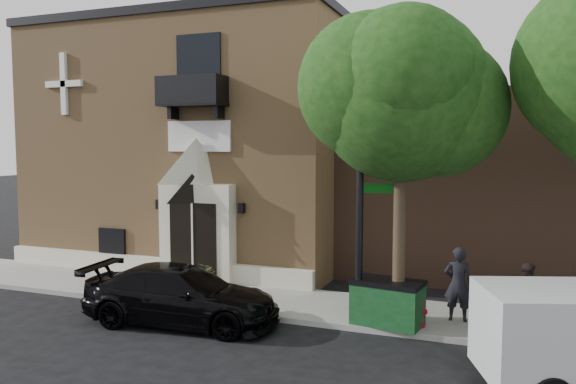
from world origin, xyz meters
name	(u,v)px	position (x,y,z in m)	size (l,w,h in m)	color
ground	(180,310)	(0.00, 0.00, 0.00)	(120.00, 120.00, 0.00)	black
sidewalk	(236,298)	(1.00, 1.50, 0.07)	(42.00, 3.00, 0.15)	gray
church	(218,144)	(-2.99, 7.95, 4.63)	(12.20, 11.01, 9.30)	#AE8252
street_tree_left	(402,93)	(6.03, 0.35, 5.87)	(4.97, 4.38, 7.77)	#38281C
black_sedan	(182,295)	(0.67, -0.97, 0.75)	(2.10, 5.16, 1.50)	black
street_sign	(361,192)	(5.07, 0.26, 3.48)	(1.17, 1.04, 6.61)	black
fire_hydrant	(418,311)	(6.49, 0.53, 0.53)	(0.44, 0.35, 0.77)	#AB0820
dumpster	(387,302)	(5.75, 0.42, 0.72)	(1.85, 1.23, 1.13)	#0F3A17
planter	(207,275)	(-0.22, 1.95, 0.56)	(0.73, 0.63, 0.81)	#576934
pedestrian_near	(458,284)	(7.36, 1.38, 1.10)	(0.69, 0.45, 1.90)	black
pedestrian_far	(528,294)	(9.01, 1.68, 0.93)	(0.76, 0.59, 1.55)	black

